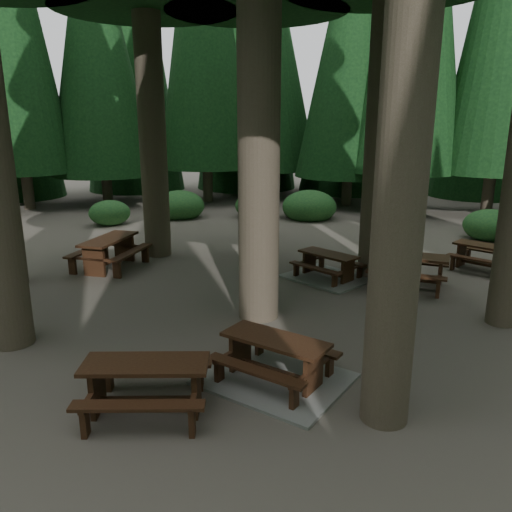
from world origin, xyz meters
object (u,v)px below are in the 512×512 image
at_px(picnic_table_b, 109,248).
at_px(picnic_table_f, 409,265).
at_px(picnic_table_d, 486,254).
at_px(picnic_table_a, 275,366).
at_px(picnic_table_c, 328,270).
at_px(picnic_table_e, 146,379).

relative_size(picnic_table_b, picnic_table_f, 1.16).
distance_m(picnic_table_b, picnic_table_d, 10.54).
bearing_deg(picnic_table_f, picnic_table_a, -104.26).
bearing_deg(picnic_table_d, picnic_table_f, -108.48).
bearing_deg(picnic_table_c, picnic_table_e, -72.76).
relative_size(picnic_table_a, picnic_table_e, 1.10).
bearing_deg(picnic_table_a, picnic_table_b, 159.13).
height_order(picnic_table_b, picnic_table_f, picnic_table_b).
bearing_deg(picnic_table_e, picnic_table_a, 24.29).
bearing_deg(picnic_table_d, picnic_table_b, -137.73).
bearing_deg(picnic_table_f, picnic_table_e, -111.50).
xyz_separation_m(picnic_table_c, picnic_table_f, (2.02, 0.27, 0.32)).
xyz_separation_m(picnic_table_b, picnic_table_e, (5.42, -5.45, -0.07)).
height_order(picnic_table_b, picnic_table_c, picnic_table_b).
xyz_separation_m(picnic_table_a, picnic_table_b, (-6.74, 3.87, 0.33)).
distance_m(picnic_table_c, picnic_table_d, 4.56).
distance_m(picnic_table_b, picnic_table_f, 8.14).
xyz_separation_m(picnic_table_c, picnic_table_d, (3.75, 2.58, 0.26)).
relative_size(picnic_table_b, picnic_table_e, 1.03).
distance_m(picnic_table_d, picnic_table_f, 2.89).
bearing_deg(picnic_table_e, picnic_table_f, 45.66).
bearing_deg(picnic_table_f, picnic_table_c, -175.52).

